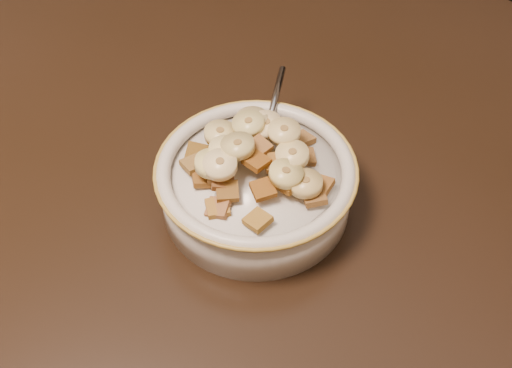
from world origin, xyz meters
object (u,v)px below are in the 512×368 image
Objects in this scene: cereal_bowl at (256,190)px; spoon at (262,149)px; table at (195,131)px; chair at (408,66)px.

spoon reaches higher than cereal_bowl.
cereal_bowl is 4.17× the size of spoon.
spoon is at bearing 114.42° from cereal_bowl.
spoon reaches higher than table.
cereal_bowl is at bearing -21.97° from table.
chair is at bearing 100.10° from cereal_bowl.
chair is (0.02, 0.60, -0.27)m from table.
chair is 0.72m from spoon.
chair reaches higher than table.
table is at bearing -40.18° from spoon.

